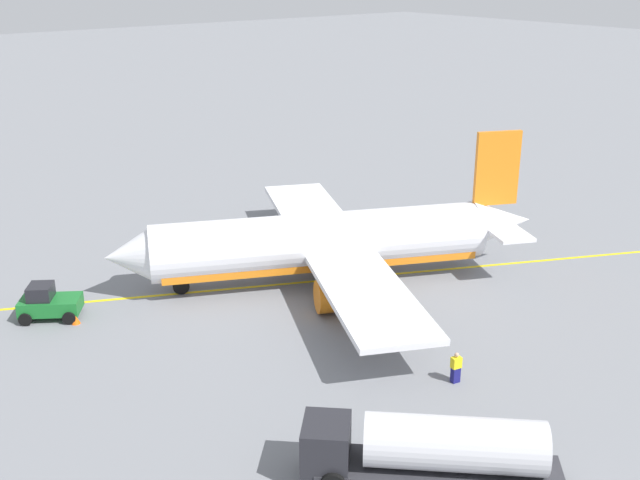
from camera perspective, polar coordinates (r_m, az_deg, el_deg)
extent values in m
plane|color=slate|center=(53.31, 0.00, -3.03)|extent=(400.00, 400.00, 0.00)
cylinder|color=white|center=(52.23, 0.00, -0.08)|extent=(22.16, 13.03, 3.85)
cube|color=orange|center=(52.61, 0.00, -1.16)|extent=(20.72, 11.87, 1.08)
cone|color=white|center=(51.08, -13.89, -1.17)|extent=(4.41, 4.68, 3.70)
cone|color=white|center=(56.39, 13.20, 1.33)|extent=(5.37, 4.82, 3.27)
cube|color=orange|center=(55.01, 12.93, 5.18)|extent=(3.05, 1.67, 5.20)
cube|color=white|center=(56.11, 12.62, 1.30)|extent=(5.72, 8.63, 0.24)
cube|color=white|center=(52.62, 1.06, -0.48)|extent=(16.92, 29.07, 0.36)
cylinder|color=orange|center=(48.25, 1.62, -4.07)|extent=(3.79, 3.25, 2.10)
cylinder|color=orange|center=(57.64, -0.97, 0.06)|extent=(3.79, 3.25, 2.10)
cylinder|color=#4C4C51|center=(51.73, -10.25, -2.72)|extent=(0.24, 0.24, 1.22)
cylinder|color=black|center=(51.97, -10.21, -3.34)|extent=(1.17, 0.83, 1.10)
cylinder|color=#4C4C51|center=(51.00, 2.85, -2.75)|extent=(0.24, 0.24, 1.22)
cylinder|color=black|center=(51.24, 2.84, -3.38)|extent=(1.17, 0.83, 1.10)
cylinder|color=#4C4C51|center=(55.66, 1.41, -0.72)|extent=(0.24, 0.24, 1.22)
cylinder|color=black|center=(55.88, 1.40, -1.31)|extent=(1.17, 0.83, 1.10)
cube|color=#2D2D33|center=(34.30, 8.71, -16.35)|extent=(9.19, 8.90, 0.30)
cube|color=#232328|center=(33.76, 0.46, -14.77)|extent=(3.10, 3.12, 2.00)
cube|color=black|center=(33.61, -1.12, -14.12)|extent=(1.49, 1.56, 0.90)
cylinder|color=silver|center=(33.59, 9.89, -14.58)|extent=(7.02, 6.83, 2.30)
cylinder|color=black|center=(35.38, 1.31, -15.11)|extent=(1.04, 1.01, 1.10)
cylinder|color=black|center=(35.67, 12.97, -15.38)|extent=(1.04, 1.01, 1.10)
cube|color=#196B28|center=(50.51, -19.24, -4.54)|extent=(4.10, 3.66, 0.90)
cube|color=black|center=(50.29, -19.91, -3.61)|extent=(2.05, 2.11, 0.90)
cylinder|color=black|center=(51.24, -17.51, -4.53)|extent=(0.83, 0.69, 0.80)
cylinder|color=black|center=(49.48, -18.00, -5.49)|extent=(0.83, 0.69, 0.80)
cylinder|color=black|center=(51.92, -20.31, -4.54)|extent=(0.83, 0.69, 0.80)
cylinder|color=black|center=(50.18, -20.90, -5.49)|extent=(0.83, 0.69, 0.80)
cube|color=navy|center=(41.65, 9.95, -9.75)|extent=(0.49, 0.39, 0.85)
cube|color=yellow|center=(41.30, 10.01, -8.88)|extent=(0.58, 0.45, 0.60)
sphere|color=tan|center=(41.09, 10.05, -8.34)|extent=(0.24, 0.24, 0.24)
cone|color=#F2590F|center=(49.46, -17.58, -5.58)|extent=(0.55, 0.55, 0.61)
cube|color=yellow|center=(53.31, 0.00, -3.02)|extent=(59.49, 27.85, 0.01)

